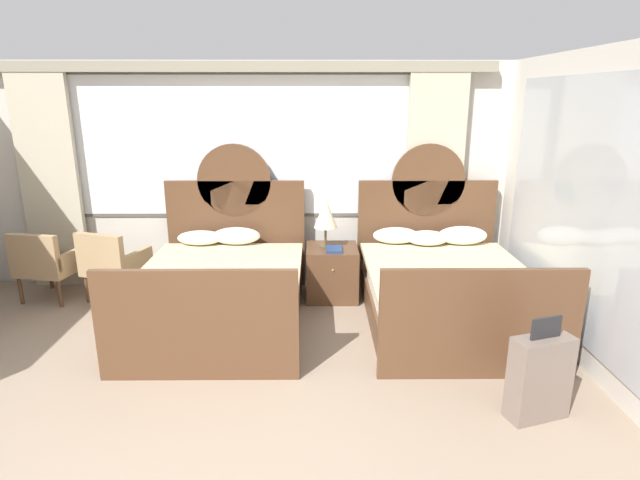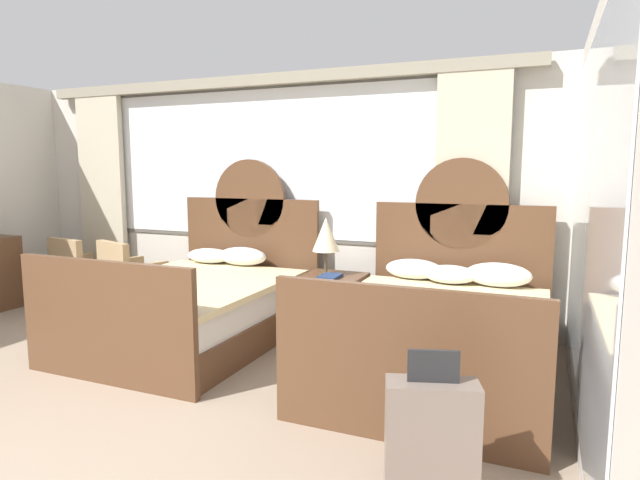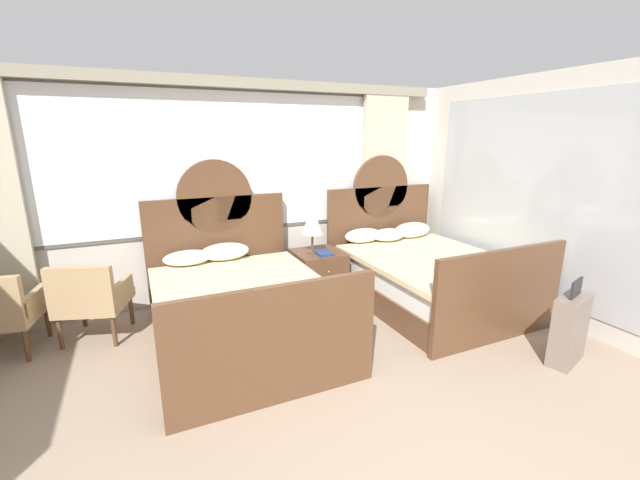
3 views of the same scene
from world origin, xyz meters
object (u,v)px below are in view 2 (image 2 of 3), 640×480
book_on_nightstand (330,276)px  nightstand_between_beds (333,306)px  armchair_by_window_centre (80,268)px  bed_near_window (196,304)px  bed_near_mirror (438,332)px  armchair_by_window_left (129,272)px  suitcase_on_floor (431,444)px  table_lamp_on_nightstand (326,235)px

book_on_nightstand → nightstand_between_beds: bearing=98.7°
nightstand_between_beds → armchair_by_window_centre: bearing=-178.9°
armchair_by_window_centre → bed_near_window: bearing=-15.4°
bed_near_mirror → bed_near_window: bearing=-179.7°
nightstand_between_beds → armchair_by_window_left: 2.54m
nightstand_between_beds → suitcase_on_floor: suitcase_on_floor is taller
armchair_by_window_left → suitcase_on_floor: size_ratio=1.04×
nightstand_between_beds → armchair_by_window_left: size_ratio=0.74×
bed_near_window → suitcase_on_floor: 3.12m
nightstand_between_beds → book_on_nightstand: size_ratio=2.37×
bed_near_window → suitcase_on_floor: (2.61, -1.70, -0.03)m
nightstand_between_beds → table_lamp_on_nightstand: size_ratio=1.06×
armchair_by_window_left → armchair_by_window_centre: bearing=-179.8°
armchair_by_window_left → suitcase_on_floor: (3.97, -2.29, -0.13)m
nightstand_between_beds → table_lamp_on_nightstand: (-0.08, 0.01, 0.71)m
table_lamp_on_nightstand → armchair_by_window_centre: (-3.21, -0.07, -0.55)m
table_lamp_on_nightstand → armchair_by_window_centre: bearing=-178.7°
suitcase_on_floor → book_on_nightstand: bearing=122.6°
nightstand_between_beds → table_lamp_on_nightstand: 0.71m
book_on_nightstand → suitcase_on_floor: suitcase_on_floor is taller
book_on_nightstand → armchair_by_window_centre: (-3.30, 0.05, -0.16)m
bed_near_mirror → suitcase_on_floor: 1.74m
bed_near_window → bed_near_mirror: bearing=0.3°
bed_near_window → table_lamp_on_nightstand: bearing=30.9°
table_lamp_on_nightstand → armchair_by_window_centre: 3.25m
table_lamp_on_nightstand → armchair_by_window_left: bearing=-178.4°
bed_near_mirror → book_on_nightstand: size_ratio=8.71×
bed_near_mirror → nightstand_between_beds: (-1.16, 0.64, -0.06)m
bed_near_window → armchair_by_window_left: bed_near_window is taller
armchair_by_window_centre → book_on_nightstand: bearing=-0.9°
table_lamp_on_nightstand → armchair_by_window_left: table_lamp_on_nightstand is taller
nightstand_between_beds → armchair_by_window_left: armchair_by_window_left is taller
bed_near_window → armchair_by_window_left: 1.49m
nightstand_between_beds → bed_near_mirror: bearing=-28.7°
table_lamp_on_nightstand → book_on_nightstand: table_lamp_on_nightstand is taller
bed_near_mirror → book_on_nightstand: 1.28m
bed_near_mirror → armchair_by_window_centre: 4.48m
bed_near_window → table_lamp_on_nightstand: (1.09, 0.65, 0.65)m
nightstand_between_beds → suitcase_on_floor: 2.76m
suitcase_on_floor → nightstand_between_beds: bearing=121.6°
book_on_nightstand → armchair_by_window_left: 2.55m
table_lamp_on_nightstand → armchair_by_window_left: 2.52m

